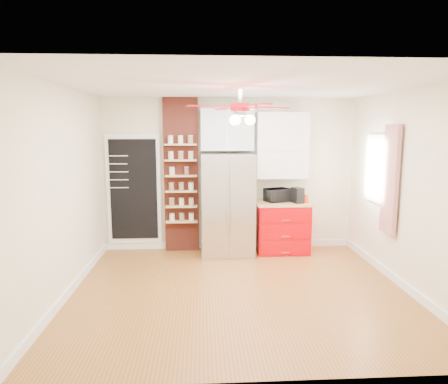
{
  "coord_description": "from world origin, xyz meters",
  "views": [
    {
      "loc": [
        -0.5,
        -5.12,
        2.15
      ],
      "look_at": [
        -0.15,
        0.9,
        1.21
      ],
      "focal_mm": 32.0,
      "sensor_mm": 36.0,
      "label": 1
    }
  ],
  "objects": [
    {
      "name": "pantry_jar_oats",
      "position": [
        -1.01,
        1.8,
        1.44
      ],
      "size": [
        0.12,
        0.12,
        0.13
      ],
      "primitive_type": "cylinder",
      "rotation": [
        0.0,
        0.0,
        -0.2
      ],
      "color": "beige",
      "rests_on": "brick_pillar"
    },
    {
      "name": "coffee_maker",
      "position": [
        1.16,
        1.58,
        1.03
      ],
      "size": [
        0.2,
        0.25,
        0.27
      ],
      "primitive_type": "cube",
      "rotation": [
        0.0,
        0.0,
        0.27
      ],
      "color": "black",
      "rests_on": "red_cabinet"
    },
    {
      "name": "ceiling",
      "position": [
        0.0,
        0.0,
        2.7
      ],
      "size": [
        4.5,
        4.5,
        0.0
      ],
      "primitive_type": "plane",
      "color": "white",
      "rests_on": "wall_back"
    },
    {
      "name": "wall_right",
      "position": [
        2.25,
        0.0,
        1.35
      ],
      "size": [
        0.02,
        4.0,
        2.7
      ],
      "primitive_type": "cube",
      "color": "#EEE5BF",
      "rests_on": "floor"
    },
    {
      "name": "curtain",
      "position": [
        2.18,
        0.35,
        1.45
      ],
      "size": [
        0.06,
        0.4,
        1.55
      ],
      "primitive_type": "cube",
      "color": "#AD1E17",
      "rests_on": "wall_right"
    },
    {
      "name": "upper_shelf_unit",
      "position": [
        0.92,
        1.85,
        1.88
      ],
      "size": [
        0.9,
        0.3,
        1.15
      ],
      "primitive_type": "cube",
      "color": "white",
      "rests_on": "wall_back"
    },
    {
      "name": "fridge",
      "position": [
        -0.05,
        1.63,
        0.88
      ],
      "size": [
        0.9,
        0.7,
        1.75
      ],
      "primitive_type": "cube",
      "color": "silver",
      "rests_on": "floor"
    },
    {
      "name": "brick_pillar",
      "position": [
        -0.85,
        1.92,
        1.35
      ],
      "size": [
        0.6,
        0.16,
        2.7
      ],
      "primitive_type": "cube",
      "color": "maroon",
      "rests_on": "floor"
    },
    {
      "name": "pantry_jar_beans",
      "position": [
        -0.75,
        1.8,
        1.44
      ],
      "size": [
        0.09,
        0.09,
        0.13
      ],
      "primitive_type": "cylinder",
      "rotation": [
        0.0,
        0.0,
        -0.07
      ],
      "color": "brown",
      "rests_on": "brick_pillar"
    },
    {
      "name": "toaster_oven",
      "position": [
        0.83,
        1.72,
        1.02
      ],
      "size": [
        0.5,
        0.42,
        0.23
      ],
      "primitive_type": "imported",
      "rotation": [
        0.0,
        0.0,
        0.37
      ],
      "color": "black",
      "rests_on": "red_cabinet"
    },
    {
      "name": "wall_front",
      "position": [
        0.0,
        -2.0,
        1.35
      ],
      "size": [
        4.5,
        0.02,
        2.7
      ],
      "primitive_type": "cube",
      "color": "#EEE5BF",
      "rests_on": "floor"
    },
    {
      "name": "red_cabinet",
      "position": [
        0.92,
        1.68,
        0.45
      ],
      "size": [
        0.94,
        0.64,
        0.9
      ],
      "color": "#CE0007",
      "rests_on": "floor"
    },
    {
      "name": "upper_glass_cabinet",
      "position": [
        -0.05,
        1.82,
        2.15
      ],
      "size": [
        0.9,
        0.35,
        0.7
      ],
      "primitive_type": "cube",
      "color": "white",
      "rests_on": "wall_back"
    },
    {
      "name": "wall_back",
      "position": [
        0.0,
        2.0,
        1.35
      ],
      "size": [
        4.5,
        0.02,
        2.7
      ],
      "primitive_type": "cube",
      "color": "#EEE5BF",
      "rests_on": "floor"
    },
    {
      "name": "ceiling_fan",
      "position": [
        0.0,
        0.0,
        2.42
      ],
      "size": [
        1.4,
        1.4,
        0.44
      ],
      "color": "silver",
      "rests_on": "ceiling"
    },
    {
      "name": "chalkboard",
      "position": [
        -1.7,
        1.96,
        1.1
      ],
      "size": [
        0.95,
        0.05,
        1.95
      ],
      "color": "white",
      "rests_on": "wall_back"
    },
    {
      "name": "floor",
      "position": [
        0.0,
        0.0,
        0.0
      ],
      "size": [
        4.5,
        4.5,
        0.0
      ],
      "primitive_type": "plane",
      "color": "#9A5E27",
      "rests_on": "ground"
    },
    {
      "name": "wall_left",
      "position": [
        -2.25,
        0.0,
        1.35
      ],
      "size": [
        0.02,
        4.0,
        2.7
      ],
      "primitive_type": "cube",
      "color": "#EEE5BF",
      "rests_on": "floor"
    },
    {
      "name": "canister_right",
      "position": [
        1.29,
        1.65,
        0.97
      ],
      "size": [
        0.11,
        0.11,
        0.13
      ],
      "primitive_type": "cylinder",
      "rotation": [
        0.0,
        0.0,
        -0.13
      ],
      "color": "red",
      "rests_on": "red_cabinet"
    },
    {
      "name": "canister_left",
      "position": [
        1.29,
        1.58,
        0.97
      ],
      "size": [
        0.13,
        0.13,
        0.15
      ],
      "primitive_type": "cylinder",
      "rotation": [
        0.0,
        0.0,
        -0.32
      ],
      "color": "#C1330A",
      "rests_on": "red_cabinet"
    },
    {
      "name": "window",
      "position": [
        2.23,
        0.9,
        1.55
      ],
      "size": [
        0.04,
        0.75,
        1.05
      ],
      "primitive_type": "cube",
      "color": "white",
      "rests_on": "wall_right"
    }
  ]
}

